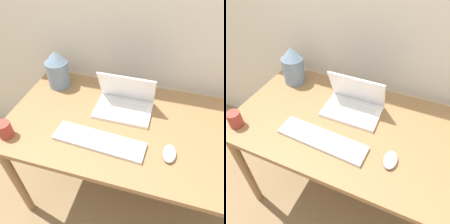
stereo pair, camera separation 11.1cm
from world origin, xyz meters
The scene contains 7 objects.
wall_back centered at (0.00, 0.81, 1.25)m, with size 6.00×0.05×2.50m.
desk centered at (0.00, 0.37, 0.68)m, with size 1.39×0.74×0.77m.
laptop centered at (-0.07, 0.48, 0.82)m, with size 0.32×0.22×0.22m.
keyboard centered at (-0.13, 0.20, 0.78)m, with size 0.47×0.15×0.02m.
mouse centered at (0.22, 0.22, 0.79)m, with size 0.06×0.11×0.03m.
vase centered at (-0.53, 0.59, 0.89)m, with size 0.14×0.14×0.24m.
mug centered at (-0.60, 0.11, 0.82)m, with size 0.07×0.07×0.09m.
Camera 2 is at (0.23, -0.41, 1.63)m, focal length 35.00 mm.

